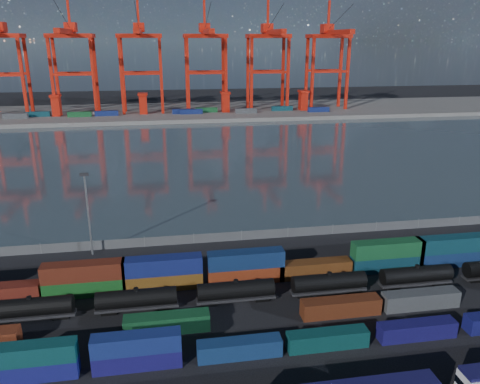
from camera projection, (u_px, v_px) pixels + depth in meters
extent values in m
plane|color=black|center=(272.00, 313.00, 71.94)|extent=(700.00, 700.00, 0.00)
plane|color=#324149|center=(206.00, 156.00, 170.46)|extent=(700.00, 700.00, 0.00)
cube|color=#514F4C|center=(189.00, 112.00, 268.69)|extent=(700.00, 70.00, 2.00)
cone|color=#1E2630|center=(429.00, 9.00, 1675.46)|extent=(840.00, 840.00, 300.00)
cube|color=navy|center=(32.00, 370.00, 57.64)|extent=(11.21, 2.28, 2.43)
cube|color=#0C3C3E|center=(29.00, 353.00, 56.89)|extent=(11.21, 2.28, 2.43)
cube|color=#141156|center=(138.00, 359.00, 59.65)|extent=(11.21, 2.28, 2.43)
cube|color=navy|center=(136.00, 343.00, 58.90)|extent=(11.21, 2.28, 2.43)
cube|color=navy|center=(240.00, 348.00, 61.71)|extent=(11.21, 2.28, 2.43)
cube|color=#0B3939|center=(327.00, 339.00, 63.60)|extent=(11.21, 2.28, 2.43)
cube|color=#130F4F|center=(417.00, 330.00, 65.65)|extent=(11.21, 2.28, 2.43)
cube|color=#124423|center=(167.00, 323.00, 67.05)|extent=(12.23, 2.49, 2.65)
cube|color=#502110|center=(341.00, 307.00, 71.14)|extent=(12.23, 2.49, 2.65)
cube|color=#3E4143|center=(420.00, 299.00, 73.19)|extent=(12.23, 2.49, 2.65)
cube|color=#154F1B|center=(85.00, 287.00, 76.74)|extent=(13.18, 2.68, 2.85)
cube|color=#551E11|center=(83.00, 271.00, 75.86)|extent=(13.18, 2.68, 2.85)
cube|color=brown|center=(163.00, 281.00, 78.73)|extent=(13.18, 2.68, 2.85)
cube|color=navy|center=(163.00, 265.00, 77.85)|extent=(13.18, 2.68, 2.85)
cube|color=maroon|center=(246.00, 274.00, 80.93)|extent=(13.18, 2.68, 2.85)
cube|color=#0F244E|center=(246.00, 259.00, 80.05)|extent=(13.18, 2.68, 2.85)
cube|color=#542B10|center=(314.00, 269.00, 82.86)|extent=(13.18, 2.68, 2.85)
cube|color=#0C2F3F|center=(386.00, 263.00, 84.99)|extent=(13.18, 2.68, 2.85)
cube|color=#144D27|center=(388.00, 249.00, 84.11)|extent=(13.18, 2.68, 2.85)
cube|color=navy|center=(449.00, 258.00, 86.93)|extent=(13.18, 2.68, 2.85)
cube|color=#0D3743|center=(451.00, 244.00, 86.05)|extent=(13.18, 2.68, 2.85)
cylinder|color=black|center=(30.00, 307.00, 69.55)|extent=(12.25, 2.73, 2.73)
cylinder|color=black|center=(29.00, 298.00, 69.09)|extent=(0.75, 0.75, 0.47)
cube|color=black|center=(32.00, 316.00, 70.02)|extent=(12.72, 1.88, 0.38)
cube|color=black|center=(2.00, 321.00, 69.47)|extent=(2.36, 1.70, 0.57)
cube|color=black|center=(62.00, 315.00, 70.80)|extent=(2.36, 1.70, 0.57)
cylinder|color=black|center=(137.00, 298.00, 71.98)|extent=(12.25, 2.73, 2.73)
cylinder|color=black|center=(136.00, 289.00, 71.51)|extent=(0.75, 0.75, 0.47)
cube|color=black|center=(137.00, 307.00, 72.44)|extent=(12.72, 1.88, 0.38)
cube|color=black|center=(109.00, 311.00, 71.89)|extent=(2.36, 1.70, 0.57)
cube|color=black|center=(165.00, 306.00, 73.22)|extent=(2.36, 1.70, 0.57)
cylinder|color=black|center=(236.00, 290.00, 74.40)|extent=(12.25, 2.73, 2.73)
cylinder|color=black|center=(236.00, 281.00, 73.93)|extent=(0.75, 0.75, 0.47)
cube|color=black|center=(236.00, 298.00, 74.86)|extent=(12.72, 1.88, 0.38)
cube|color=black|center=(210.00, 302.00, 74.31)|extent=(2.36, 1.70, 0.57)
cube|color=black|center=(262.00, 298.00, 75.64)|extent=(2.36, 1.70, 0.57)
cylinder|color=black|center=(329.00, 282.00, 76.82)|extent=(12.25, 2.73, 2.73)
cylinder|color=black|center=(329.00, 274.00, 76.35)|extent=(0.75, 0.75, 0.47)
cube|color=black|center=(328.00, 290.00, 77.28)|extent=(12.72, 1.88, 0.38)
cube|color=black|center=(304.00, 294.00, 76.74)|extent=(2.36, 1.70, 0.57)
cube|color=black|center=(352.00, 290.00, 78.06)|extent=(2.36, 1.70, 0.57)
cylinder|color=black|center=(416.00, 274.00, 79.24)|extent=(12.25, 2.73, 2.73)
cylinder|color=black|center=(417.00, 266.00, 78.77)|extent=(0.75, 0.75, 0.47)
cube|color=black|center=(415.00, 282.00, 79.70)|extent=(12.72, 1.88, 0.38)
cube|color=black|center=(392.00, 286.00, 79.16)|extent=(2.36, 1.70, 0.57)
cube|color=black|center=(438.00, 282.00, 80.48)|extent=(2.36, 1.70, 0.57)
cube|color=black|center=(475.00, 279.00, 81.58)|extent=(2.36, 1.70, 0.57)
cube|color=#595B5E|center=(242.00, 236.00, 97.90)|extent=(160.00, 0.06, 2.00)
cylinder|color=slate|center=(41.00, 249.00, 91.62)|extent=(0.12, 0.12, 2.20)
cylinder|color=slate|center=(93.00, 245.00, 93.19)|extent=(0.12, 0.12, 2.20)
cylinder|color=slate|center=(144.00, 242.00, 94.75)|extent=(0.12, 0.12, 2.20)
cylinder|color=slate|center=(194.00, 238.00, 96.31)|extent=(0.12, 0.12, 2.20)
cylinder|color=slate|center=(242.00, 235.00, 97.87)|extent=(0.12, 0.12, 2.20)
cylinder|color=slate|center=(288.00, 232.00, 99.43)|extent=(0.12, 0.12, 2.20)
cylinder|color=slate|center=(333.00, 229.00, 101.00)|extent=(0.12, 0.12, 2.20)
cylinder|color=slate|center=(376.00, 226.00, 102.56)|extent=(0.12, 0.12, 2.20)
cylinder|color=slate|center=(418.00, 224.00, 104.12)|extent=(0.12, 0.12, 2.20)
cylinder|color=slate|center=(459.00, 221.00, 105.68)|extent=(0.12, 0.12, 2.20)
cylinder|color=slate|center=(89.00, 216.00, 89.18)|extent=(0.36, 0.36, 16.00)
cube|color=black|center=(84.00, 174.00, 86.62)|extent=(1.60, 0.40, 0.60)
cube|color=red|center=(23.00, 79.00, 239.24)|extent=(1.51, 1.51, 42.40)
cube|color=red|center=(29.00, 77.00, 249.85)|extent=(1.51, 1.51, 42.40)
cube|color=red|center=(1.00, 75.00, 236.97)|extent=(20.73, 1.32, 1.32)
cube|color=red|center=(7.00, 74.00, 247.58)|extent=(20.73, 1.32, 1.32)
cube|color=red|center=(52.00, 79.00, 241.47)|extent=(1.51, 1.51, 42.40)
cube|color=red|center=(57.00, 77.00, 252.08)|extent=(1.51, 1.51, 42.40)
cube|color=red|center=(94.00, 78.00, 244.71)|extent=(1.51, 1.51, 42.40)
cube|color=red|center=(96.00, 77.00, 255.32)|extent=(1.51, 1.51, 42.40)
cube|color=red|center=(73.00, 74.00, 242.44)|extent=(20.73, 1.32, 1.32)
cube|color=red|center=(76.00, 73.00, 253.05)|extent=(20.73, 1.32, 1.32)
cube|color=red|center=(70.00, 36.00, 241.86)|extent=(23.56, 13.19, 2.07)
cube|color=red|center=(66.00, 31.00, 230.67)|extent=(2.83, 45.23, 2.36)
cube|color=red|center=(71.00, 27.00, 244.09)|extent=(5.65, 7.54, 4.71)
cube|color=red|center=(69.00, 13.00, 240.14)|extent=(1.13, 1.13, 15.08)
cylinder|color=black|center=(63.00, 17.00, 226.51)|extent=(0.23, 38.78, 12.79)
cube|color=red|center=(122.00, 78.00, 246.94)|extent=(1.51, 1.51, 42.40)
cube|color=red|center=(123.00, 76.00, 257.55)|extent=(1.51, 1.51, 42.40)
cube|color=red|center=(161.00, 77.00, 250.18)|extent=(1.51, 1.51, 42.40)
cube|color=red|center=(161.00, 76.00, 260.79)|extent=(1.51, 1.51, 42.40)
cube|color=red|center=(141.00, 74.00, 247.90)|extent=(20.73, 1.32, 1.32)
cube|color=red|center=(142.00, 72.00, 258.51)|extent=(20.73, 1.32, 1.32)
cube|color=red|center=(139.00, 36.00, 247.33)|extent=(23.56, 13.19, 2.07)
cube|color=red|center=(138.00, 32.00, 236.14)|extent=(2.83, 45.23, 2.36)
cube|color=red|center=(139.00, 28.00, 249.56)|extent=(5.65, 7.54, 4.71)
cube|color=red|center=(138.00, 13.00, 245.61)|extent=(1.13, 1.13, 15.08)
cylinder|color=black|center=(137.00, 18.00, 231.98)|extent=(0.23, 38.78, 12.79)
cube|color=red|center=(188.00, 77.00, 252.40)|extent=(1.51, 1.51, 42.40)
cube|color=red|center=(187.00, 76.00, 263.01)|extent=(1.51, 1.51, 42.40)
cube|color=red|center=(226.00, 77.00, 255.64)|extent=(1.51, 1.51, 42.40)
cube|color=red|center=(223.00, 75.00, 266.25)|extent=(1.51, 1.51, 42.40)
cube|color=red|center=(207.00, 73.00, 253.37)|extent=(20.73, 1.32, 1.32)
cube|color=red|center=(205.00, 72.00, 263.98)|extent=(20.73, 1.32, 1.32)
cube|color=red|center=(205.00, 36.00, 252.79)|extent=(23.56, 13.19, 2.07)
cube|color=red|center=(207.00, 32.00, 241.60)|extent=(2.83, 45.23, 2.36)
cube|color=red|center=(204.00, 28.00, 255.02)|extent=(5.65, 7.54, 4.71)
cube|color=red|center=(204.00, 14.00, 251.07)|extent=(1.13, 1.13, 15.08)
cylinder|color=black|center=(207.00, 18.00, 237.45)|extent=(0.23, 38.78, 12.79)
cube|color=red|center=(252.00, 76.00, 257.87)|extent=(1.51, 1.51, 42.40)
cube|color=red|center=(248.00, 75.00, 268.48)|extent=(1.51, 1.51, 42.40)
cube|color=red|center=(288.00, 76.00, 261.11)|extent=(1.51, 1.51, 42.40)
cube|color=red|center=(283.00, 75.00, 271.72)|extent=(1.51, 1.51, 42.40)
cube|color=red|center=(270.00, 72.00, 258.84)|extent=(20.73, 1.32, 1.32)
cube|color=red|center=(266.00, 71.00, 269.45)|extent=(20.73, 1.32, 1.32)
cube|color=red|center=(268.00, 36.00, 258.26)|extent=(23.56, 13.19, 2.07)
cube|color=red|center=(273.00, 32.00, 247.07)|extent=(2.83, 45.23, 2.36)
cube|color=red|center=(267.00, 28.00, 260.49)|extent=(5.65, 7.54, 4.71)
cube|color=red|center=(268.00, 14.00, 256.54)|extent=(1.13, 1.13, 15.08)
cylinder|color=black|center=(274.00, 19.00, 242.91)|extent=(0.23, 38.78, 12.79)
cube|color=red|center=(312.00, 76.00, 263.34)|extent=(1.51, 1.51, 42.40)
cube|color=red|center=(306.00, 74.00, 273.95)|extent=(1.51, 1.51, 42.40)
cube|color=red|center=(347.00, 75.00, 266.58)|extent=(1.51, 1.51, 42.40)
cube|color=red|center=(340.00, 74.00, 277.18)|extent=(1.51, 1.51, 42.40)
cube|color=red|center=(330.00, 72.00, 264.30)|extent=(20.73, 1.32, 1.32)
cube|color=red|center=(324.00, 70.00, 274.91)|extent=(20.73, 1.32, 1.32)
cube|color=red|center=(329.00, 36.00, 263.73)|extent=(23.56, 13.19, 2.07)
cube|color=red|center=(336.00, 32.00, 252.53)|extent=(2.83, 45.23, 2.36)
cube|color=red|center=(327.00, 28.00, 265.95)|extent=(5.65, 7.54, 4.71)
cube|color=red|center=(329.00, 15.00, 262.01)|extent=(1.13, 1.13, 15.08)
cylinder|color=black|center=(338.00, 19.00, 248.38)|extent=(0.23, 38.78, 12.79)
cube|color=navy|center=(191.00, 112.00, 253.70)|extent=(12.00, 2.44, 2.60)
cube|color=navy|center=(319.00, 109.00, 261.22)|extent=(12.00, 2.44, 2.60)
cube|color=navy|center=(183.00, 111.00, 254.35)|extent=(12.00, 2.44, 2.60)
cube|color=#0C3842|center=(38.00, 114.00, 244.78)|extent=(12.00, 2.44, 2.60)
cube|color=#3F4244|center=(15.00, 116.00, 238.78)|extent=(12.00, 2.44, 2.60)
cube|color=#3F4244|center=(246.00, 111.00, 256.49)|extent=(12.00, 2.44, 2.60)
cube|color=#144C23|center=(80.00, 114.00, 244.13)|extent=(12.00, 2.44, 2.60)
cube|color=navy|center=(107.00, 113.00, 247.50)|extent=(12.00, 2.44, 2.60)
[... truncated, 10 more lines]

